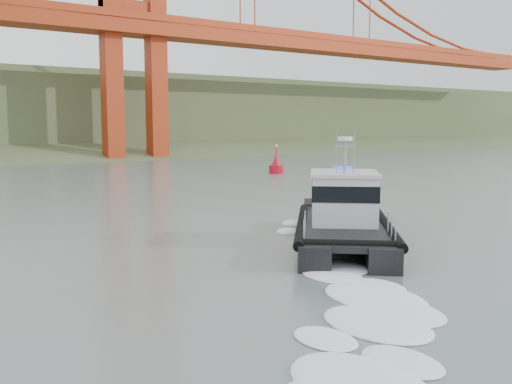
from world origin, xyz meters
TOP-DOWN VIEW (x-y plane):
  - ground at (0.00, 0.00)m, footprint 400.00×400.00m
  - patrol_boat at (3.41, 3.73)m, footprint 10.92×11.73m
  - nav_buoy at (25.86, 39.81)m, footprint 1.83×1.83m

SIDE VIEW (x-z plane):
  - ground at x=0.00m, z-range 0.00..0.00m
  - nav_buoy at x=25.86m, z-range -0.90..2.91m
  - patrol_boat at x=3.41m, z-range -1.43..4.29m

